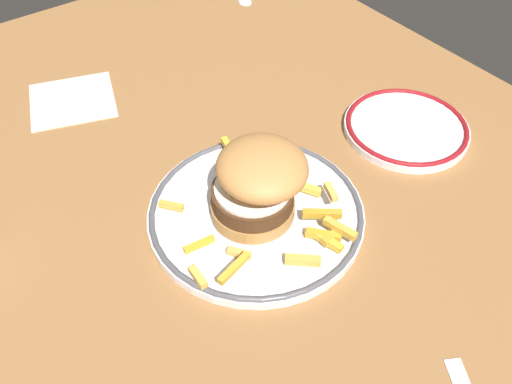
{
  "coord_description": "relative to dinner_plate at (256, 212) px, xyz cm",
  "views": [
    {
      "loc": [
        42.52,
        -26.3,
        52.16
      ],
      "look_at": [
        5.87,
        0.68,
        4.6
      ],
      "focal_mm": 37.75,
      "sensor_mm": 36.0,
      "label": 1
    }
  ],
  "objects": [
    {
      "name": "burger",
      "position": [
        0.77,
        -0.49,
        6.07
      ],
      "size": [
        12.28,
        12.01,
        10.7
      ],
      "color": "#B07B3E",
      "rests_on": "dinner_plate"
    },
    {
      "name": "side_plate",
      "position": [
        -0.37,
        28.16,
        -0.0
      ],
      "size": [
        18.51,
        18.51,
        1.6
      ],
      "color": "silver",
      "rests_on": "ground_plane"
    },
    {
      "name": "ground_plane",
      "position": [
        -5.87,
        -0.68,
        -2.84
      ],
      "size": [
        125.88,
        103.95,
        4.0
      ],
      "primitive_type": "cube",
      "color": "olive"
    },
    {
      "name": "napkin",
      "position": [
        -37.3,
        -9.11,
        -0.64
      ],
      "size": [
        16.12,
        16.35,
        0.4
      ],
      "primitive_type": "cube",
      "rotation": [
        0.0,
        0.0,
        -0.33
      ],
      "color": "silver",
      "rests_on": "ground_plane"
    },
    {
      "name": "fries_pile",
      "position": [
        5.19,
        0.64,
        1.63
      ],
      "size": [
        24.13,
        21.05,
        2.59
      ],
      "color": "gold",
      "rests_on": "dinner_plate"
    },
    {
      "name": "dinner_plate",
      "position": [
        0.0,
        0.0,
        0.0
      ],
      "size": [
        27.61,
        27.61,
        1.6
      ],
      "color": "silver",
      "rests_on": "ground_plane"
    }
  ]
}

